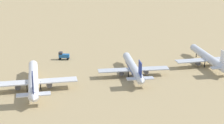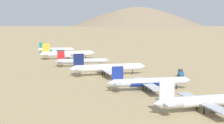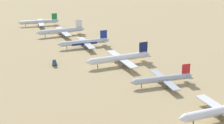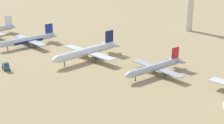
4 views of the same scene
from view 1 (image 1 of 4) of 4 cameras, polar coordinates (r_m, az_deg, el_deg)
ground_plane at (r=163.62m, az=-10.92°, el=-3.64°), size 1800.00×1800.00×0.00m
parked_jet_1 at (r=190.74m, az=13.95°, el=0.60°), size 40.42×32.81×11.66m
parked_jet_2 at (r=172.41m, az=3.13°, el=-0.82°), size 39.07×31.84×11.27m
parked_jet_3 at (r=159.99m, az=-11.49°, el=-2.57°), size 43.52×35.35×12.55m
service_truck at (r=196.08m, az=-7.15°, el=0.95°), size 4.02×5.65×3.90m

